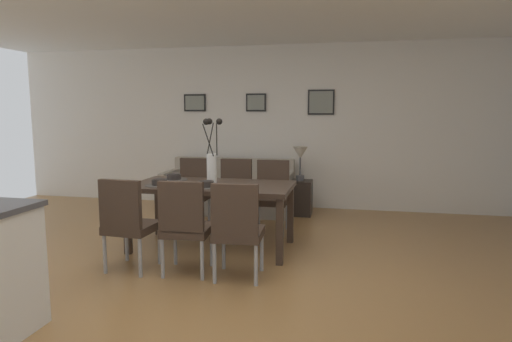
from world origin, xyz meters
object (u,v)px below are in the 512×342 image
object	(u,v)px
dining_table	(212,191)
dining_chair_mid_right	(272,192)
dining_chair_mid_left	(237,226)
bowl_far_left	(206,183)
table_lamp	(300,156)
centerpiece_vase	(212,159)
dining_chair_near_right	(193,189)
bowl_near_right	(174,176)
bowl_near_left	(159,182)
framed_picture_right	(321,102)
dining_chair_far_right	(234,190)
framed_picture_center	(256,103)
sofa	(229,193)
dining_chair_far_left	(185,223)
dining_chair_near_left	(127,220)
side_table	(300,198)
framed_picture_left	(195,103)

from	to	relation	value
dining_table	dining_chair_mid_right	world-z (taller)	dining_chair_mid_right
dining_chair_mid_left	bowl_far_left	size ratio (longest dim) A/B	5.41
table_lamp	centerpiece_vase	bearing A→B (deg)	-112.89
dining_chair_near_right	bowl_near_right	size ratio (longest dim) A/B	5.41
dining_chair_mid_right	bowl_near_right	bearing A→B (deg)	-148.71
bowl_near_left	framed_picture_right	bearing A→B (deg)	58.41
dining_chair_mid_right	bowl_far_left	xyz separation A→B (m)	(-0.53, -1.06, 0.27)
dining_chair_far_right	framed_picture_center	bearing A→B (deg)	90.83
bowl_far_left	sofa	bearing A→B (deg)	98.94
centerpiece_vase	bowl_far_left	bearing A→B (deg)	-90.25
dining_chair_far_left	bowl_far_left	world-z (taller)	dining_chair_far_left
dining_chair_near_left	sofa	distance (m)	2.80
dining_chair_far_right	centerpiece_vase	distance (m)	1.02
centerpiece_vase	framed_picture_center	xyz separation A→B (m)	(-0.00, 2.37, 0.67)
dining_chair_far_left	side_table	xyz separation A→B (m)	(0.78, 2.72, -0.25)
framed_picture_right	dining_chair_mid_left	bearing A→B (deg)	-99.07
dining_chair_near_right	centerpiece_vase	size ratio (longest dim) A/B	1.25
centerpiece_vase	framed_picture_center	world-z (taller)	framed_picture_center
centerpiece_vase	table_lamp	bearing A→B (deg)	67.11
dining_table	framed_picture_left	bearing A→B (deg)	113.78
table_lamp	dining_chair_near_left	bearing A→B (deg)	-116.23
dining_table	bowl_near_left	xyz separation A→B (m)	(-0.54, -0.21, 0.12)
dining_chair_near_left	sofa	xyz separation A→B (m)	(0.24, 2.78, -0.23)
centerpiece_vase	framed_picture_right	world-z (taller)	framed_picture_right
dining_chair_far_left	framed_picture_right	world-z (taller)	framed_picture_right
dining_chair_far_right	framed_picture_right	world-z (taller)	framed_picture_right
bowl_near_right	dining_chair_mid_right	bearing A→B (deg)	31.29
centerpiece_vase	bowl_near_left	size ratio (longest dim) A/B	4.32
dining_chair_near_right	centerpiece_vase	distance (m)	1.14
dining_chair_far_right	table_lamp	xyz separation A→B (m)	(0.76, 0.97, 0.38)
dining_table	dining_chair_mid_right	size ratio (longest dim) A/B	1.96
dining_chair_far_left	table_lamp	xyz separation A→B (m)	(0.78, 2.72, 0.38)
dining_chair_near_left	centerpiece_vase	world-z (taller)	centerpiece_vase
dining_chair_far_right	framed_picture_left	world-z (taller)	framed_picture_left
dining_chair_far_left	framed_picture_center	bearing A→B (deg)	90.15
dining_chair_mid_left	side_table	xyz separation A→B (m)	(0.26, 2.75, -0.25)
table_lamp	framed_picture_right	bearing A→B (deg)	63.12
dining_table	dining_chair_near_right	bearing A→B (deg)	122.68
dining_chair_mid_left	dining_chair_mid_right	bearing A→B (deg)	89.78
bowl_near_left	side_table	world-z (taller)	bowl_near_left
dining_chair_mid_left	side_table	distance (m)	2.77
dining_table	dining_chair_far_left	distance (m)	0.88
bowl_near_left	bowl_far_left	size ratio (longest dim) A/B	1.00
dining_chair_mid_right	bowl_near_left	distance (m)	1.53
dining_chair_far_right	bowl_near_left	size ratio (longest dim) A/B	5.41
centerpiece_vase	bowl_near_right	size ratio (longest dim) A/B	4.32
dining_chair_near_left	centerpiece_vase	bearing A→B (deg)	57.41
dining_chair_near_left	framed_picture_center	bearing A→B (deg)	80.09
bowl_near_right	framed_picture_right	distance (m)	2.83
sofa	table_lamp	bearing A→B (deg)	-1.41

